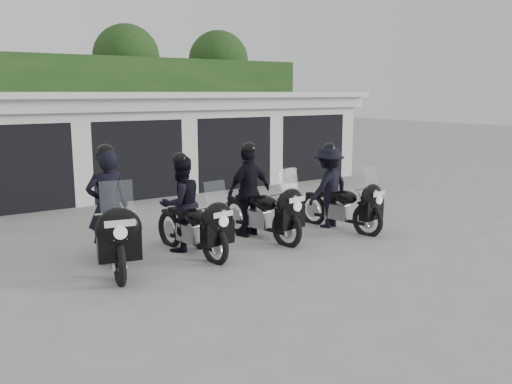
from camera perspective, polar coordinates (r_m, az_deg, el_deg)
ground at (r=10.72m, az=-1.02°, el=-5.56°), size 80.00×80.00×0.00m
garage_block at (r=17.70m, az=-15.40°, el=5.13°), size 16.40×6.80×2.96m
background_vegetation at (r=22.39m, az=-18.70°, el=9.45°), size 20.00×3.90×5.80m
police_bike_a at (r=9.47m, az=-15.02°, el=-2.75°), size 1.06×2.45×2.16m
police_bike_b at (r=10.11m, az=-7.28°, el=-1.88°), size 0.96×2.21×1.93m
police_bike_c at (r=11.08m, az=-0.06°, el=-0.49°), size 1.18×2.31×2.02m
police_bike_d at (r=11.96m, az=8.28°, el=0.07°), size 1.25×2.20×1.93m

